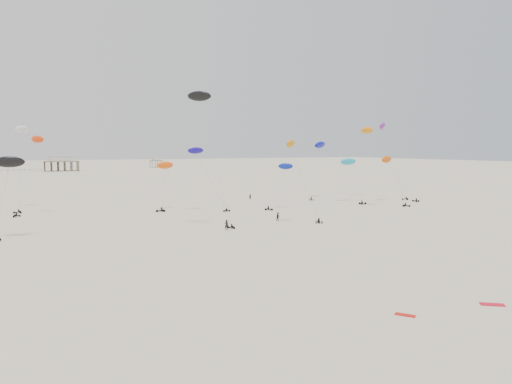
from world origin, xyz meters
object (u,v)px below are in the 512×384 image
pavilion_main (61,164)px  rig_7 (164,178)px  spectator_0 (227,230)px  pavilion_small (156,163)px  rig_4 (204,114)px  rig_0 (280,181)px

pavilion_main → rig_7: rig_7 is taller
pavilion_main → spectator_0: pavilion_main is taller
pavilion_small → rig_7: bearing=-104.6°
pavilion_main → spectator_0: size_ratio=9.19×
pavilion_main → spectator_0: bearing=-88.9°
spectator_0 → pavilion_small: bearing=-70.4°
rig_4 → rig_7: bearing=-99.8°
rig_4 → rig_7: (0.24, 28.47, -13.50)m
rig_0 → rig_4: rig_4 is taller
rig_7 → spectator_0: 34.80m
pavilion_main → rig_4: (2.94, -254.31, 17.08)m
pavilion_small → rig_4: size_ratio=0.35×
rig_7 → spectator_0: size_ratio=5.19×
pavilion_small → spectator_0: 296.88m
pavilion_small → rig_4: (-67.06, -284.31, 17.82)m
pavilion_main → rig_7: bearing=-89.2°
rig_0 → rig_4: size_ratio=0.45×
pavilion_small → rig_7: (-66.82, -255.84, 4.32)m
pavilion_small → rig_0: (-40.71, -266.12, 3.41)m
pavilion_small → spectator_0: bearing=-102.6°
rig_4 → spectator_0: size_ratio=11.27×
rig_4 → rig_0: bearing=-154.7°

